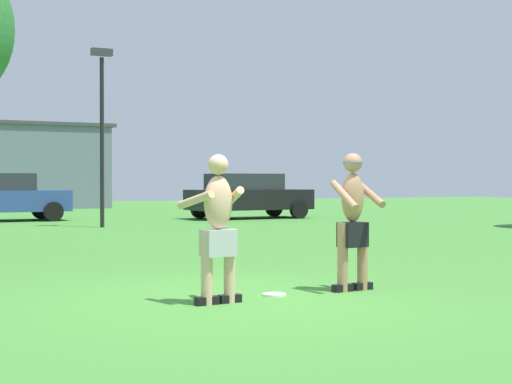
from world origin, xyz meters
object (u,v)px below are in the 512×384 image
at_px(player_with_cap, 353,215).
at_px(lamp_post, 102,116).
at_px(frisbee, 274,295).
at_px(car_black_mid_lot, 248,195).
at_px(player_in_gray, 218,225).

height_order(player_with_cap, lamp_post, lamp_post).
height_order(frisbee, car_black_mid_lot, car_black_mid_lot).
height_order(car_black_mid_lot, lamp_post, lamp_post).
bearing_deg(car_black_mid_lot, frisbee, -115.15).
bearing_deg(frisbee, player_with_cap, -4.26).
xyz_separation_m(player_with_cap, car_black_mid_lot, (6.67, 16.53, -0.11)).
distance_m(player_with_cap, player_in_gray, 1.90).
bearing_deg(player_in_gray, player_with_cap, 4.80).
bearing_deg(player_in_gray, lamp_post, 79.54).
xyz_separation_m(player_with_cap, lamp_post, (0.70, 13.88, 2.25)).
distance_m(player_in_gray, frisbee, 1.21).
relative_size(frisbee, lamp_post, 0.05).
xyz_separation_m(player_in_gray, car_black_mid_lot, (8.56, 16.69, -0.04)).
xyz_separation_m(player_with_cap, player_in_gray, (-1.89, -0.16, -0.07)).
relative_size(player_with_cap, car_black_mid_lot, 0.39).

